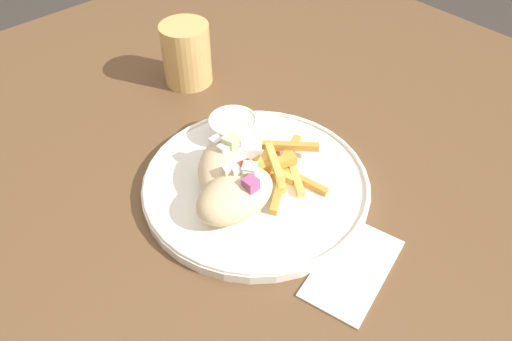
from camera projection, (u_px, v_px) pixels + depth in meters
name	position (u px, v px, depth m)	size (l,w,h in m)	color
table	(246.00, 219.00, 0.73)	(1.33, 1.33, 0.71)	brown
napkin	(353.00, 268.00, 0.59)	(0.15, 0.11, 0.00)	silver
plate	(256.00, 183.00, 0.68)	(0.31, 0.31, 0.02)	white
pita_sandwich_near	(236.00, 194.00, 0.62)	(0.11, 0.07, 0.06)	beige
pita_sandwich_far	(223.00, 168.00, 0.66)	(0.13, 0.13, 0.06)	beige
fries_pile	(280.00, 167.00, 0.68)	(0.13, 0.12, 0.03)	#E5B251
sauce_ramekin	(233.00, 127.00, 0.73)	(0.07, 0.07, 0.03)	white
water_glass	(187.00, 57.00, 0.85)	(0.08, 0.08, 0.11)	tan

